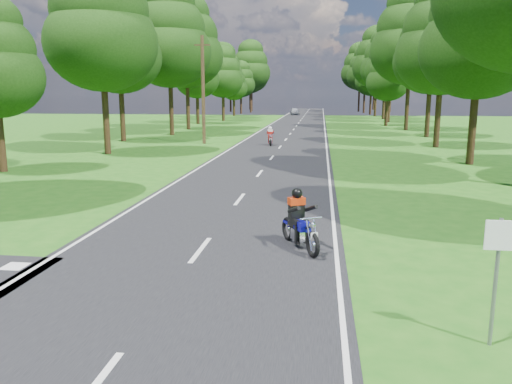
# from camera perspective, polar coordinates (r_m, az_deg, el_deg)

# --- Properties ---
(ground) EXTENTS (160.00, 160.00, 0.00)m
(ground) POSITION_cam_1_polar(r_m,az_deg,el_deg) (10.56, -8.96, -9.94)
(ground) COLOR #1D5613
(ground) RESTS_ON ground
(main_road) EXTENTS (7.00, 140.00, 0.02)m
(main_road) POSITION_cam_1_polar(r_m,az_deg,el_deg) (59.63, 4.64, 7.54)
(main_road) COLOR black
(main_road) RESTS_ON ground
(road_markings) EXTENTS (7.40, 140.00, 0.01)m
(road_markings) POSITION_cam_1_polar(r_m,az_deg,el_deg) (57.76, 4.42, 7.44)
(road_markings) COLOR silver
(road_markings) RESTS_ON main_road
(treeline) EXTENTS (40.00, 115.35, 14.78)m
(treeline) POSITION_cam_1_polar(r_m,az_deg,el_deg) (69.66, 6.39, 14.82)
(treeline) COLOR black
(treeline) RESTS_ON ground
(telegraph_pole) EXTENTS (1.20, 0.26, 8.00)m
(telegraph_pole) POSITION_cam_1_polar(r_m,az_deg,el_deg) (38.47, -6.07, 11.57)
(telegraph_pole) COLOR #382616
(telegraph_pole) RESTS_ON ground
(road_sign) EXTENTS (0.45, 0.07, 2.00)m
(road_sign) POSITION_cam_1_polar(r_m,az_deg,el_deg) (8.25, 25.91, -7.17)
(road_sign) COLOR slate
(road_sign) RESTS_ON ground
(rider_near_blue) EXTENTS (1.33, 1.86, 1.49)m
(rider_near_blue) POSITION_cam_1_polar(r_m,az_deg,el_deg) (12.27, 5.04, -3.09)
(rider_near_blue) COLOR #0F0E9C
(rider_near_blue) RESTS_ON main_road
(rider_far_red) EXTENTS (0.79, 1.72, 1.38)m
(rider_far_red) POSITION_cam_1_polar(r_m,az_deg,el_deg) (36.98, 1.63, 6.43)
(rider_far_red) COLOR #B11C0D
(rider_far_red) RESTS_ON main_road
(distant_car) EXTENTS (2.07, 3.97, 1.29)m
(distant_car) POSITION_cam_1_polar(r_m,az_deg,el_deg) (90.60, 4.42, 9.20)
(distant_car) COLOR #B8BAC0
(distant_car) RESTS_ON main_road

